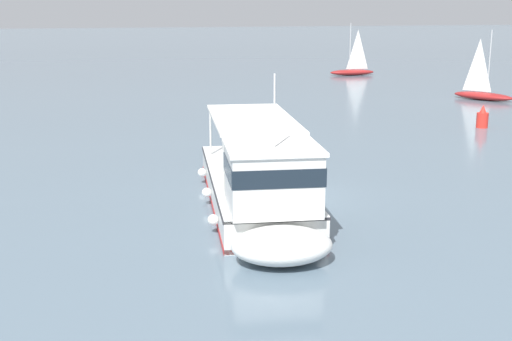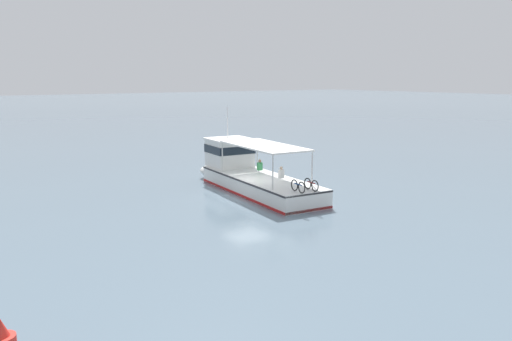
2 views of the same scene
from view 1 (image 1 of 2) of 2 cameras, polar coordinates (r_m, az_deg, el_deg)
name	(u,v)px [view 1 (image 1 of 2)]	position (r m, az deg, el deg)	size (l,w,h in m)	color
ground_plane	(287,198)	(26.24, 2.66, -2.29)	(400.00, 400.00, 0.00)	slate
ferry_main	(260,188)	(23.71, 0.32, -1.49)	(13.01, 4.49, 5.32)	white
sailboat_off_stern	(483,93)	(56.10, 18.58, 6.22)	(4.79, 3.79, 5.40)	maroon
sailboat_near_starboard	(353,70)	(72.79, 8.15, 8.39)	(1.54, 4.84, 5.40)	maroon
channel_buoy	(482,118)	(43.27, 18.55, 4.19)	(0.70, 0.70, 1.40)	red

